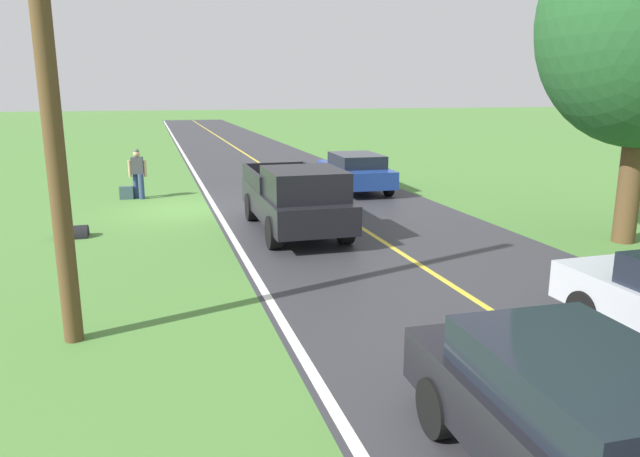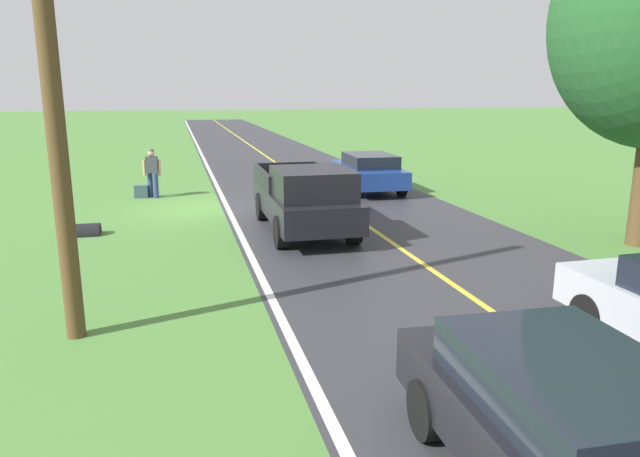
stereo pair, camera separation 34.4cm
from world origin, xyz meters
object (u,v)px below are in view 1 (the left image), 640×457
at_px(hitchhiker_walking, 138,171).
at_px(suitcase_carried, 127,193).
at_px(utility_pole_roadside, 46,62).
at_px(sedan_ahead_same_lane, 592,429).
at_px(sedan_near_oncoming, 355,171).
at_px(pickup_truck_passing, 296,197).

distance_m(hitchhiker_walking, suitcase_carried, 0.87).
xyz_separation_m(hitchhiker_walking, utility_pole_roadside, (0.83, 12.33, 3.11)).
xyz_separation_m(suitcase_carried, sedan_ahead_same_lane, (-4.53, 17.49, 0.53)).
height_order(hitchhiker_walking, sedan_ahead_same_lane, hitchhiker_walking).
distance_m(suitcase_carried, utility_pole_roadside, 12.89).
bearing_deg(suitcase_carried, sedan_near_oncoming, 91.78).
bearing_deg(pickup_truck_passing, sedan_ahead_same_lane, 90.05).
bearing_deg(utility_pole_roadside, sedan_near_oncoming, -126.50).
relative_size(pickup_truck_passing, utility_pole_roadside, 0.66).
height_order(pickup_truck_passing, utility_pole_roadside, utility_pole_roadside).
bearing_deg(hitchhiker_walking, sedan_near_oncoming, 175.93).
relative_size(suitcase_carried, utility_pole_roadside, 0.06).
bearing_deg(hitchhiker_walking, sedan_ahead_same_lane, 103.18).
bearing_deg(sedan_ahead_same_lane, pickup_truck_passing, -89.95).
bearing_deg(hitchhiker_walking, suitcase_carried, 5.50).
bearing_deg(hitchhiker_walking, utility_pole_roadside, 86.13).
height_order(suitcase_carried, utility_pole_roadside, utility_pole_roadside).
height_order(suitcase_carried, pickup_truck_passing, pickup_truck_passing).
xyz_separation_m(hitchhiker_walking, suitcase_carried, (0.43, 0.04, -0.75)).
bearing_deg(pickup_truck_passing, sedan_near_oncoming, -122.25).
bearing_deg(hitchhiker_walking, pickup_truck_passing, 122.04).
bearing_deg(utility_pole_roadside, pickup_truck_passing, -130.47).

